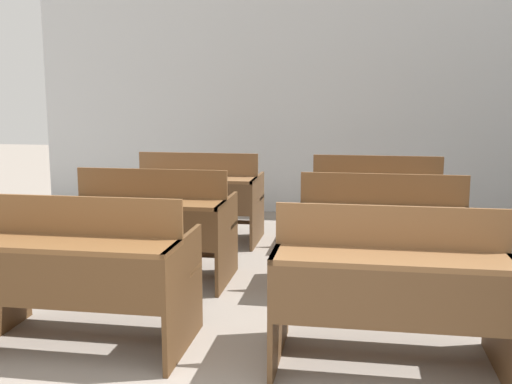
% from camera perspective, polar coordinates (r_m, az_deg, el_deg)
% --- Properties ---
extents(wall_back, '(6.65, 0.06, 2.84)m').
position_cam_1_polar(wall_back, '(7.52, 3.84, 8.75)').
color(wall_back, silver).
rests_on(wall_back, ground_plane).
extents(bench_front_left, '(1.23, 0.75, 0.91)m').
position_cam_1_polar(bench_front_left, '(3.69, -16.17, -7.15)').
color(bench_front_left, '#53361D').
rests_on(bench_front_left, ground_plane).
extents(bench_front_right, '(1.23, 0.75, 0.91)m').
position_cam_1_polar(bench_front_right, '(3.34, 12.51, -8.72)').
color(bench_front_right, brown).
rests_on(bench_front_right, ground_plane).
extents(bench_second_left, '(1.23, 0.75, 0.91)m').
position_cam_1_polar(bench_second_left, '(4.85, -9.86, -2.98)').
color(bench_second_left, '#53371E').
rests_on(bench_second_left, ground_plane).
extents(bench_second_right, '(1.23, 0.75, 0.91)m').
position_cam_1_polar(bench_second_right, '(4.60, 11.90, -3.72)').
color(bench_second_right, brown).
rests_on(bench_second_right, ground_plane).
extents(bench_third_left, '(1.23, 0.75, 0.91)m').
position_cam_1_polar(bench_third_left, '(6.09, -5.52, -0.37)').
color(bench_third_left, brown).
rests_on(bench_third_left, ground_plane).
extents(bench_third_right, '(1.23, 0.75, 0.91)m').
position_cam_1_polar(bench_third_right, '(5.91, 11.38, -0.82)').
color(bench_third_right, brown).
rests_on(bench_third_right, ground_plane).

